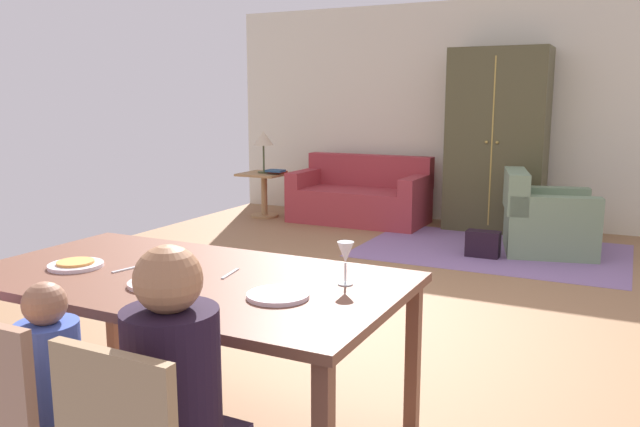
{
  "coord_description": "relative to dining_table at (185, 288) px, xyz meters",
  "views": [
    {
      "loc": [
        1.62,
        -3.77,
        1.54
      ],
      "look_at": [
        -0.05,
        -0.37,
        0.85
      ],
      "focal_mm": 35.75,
      "sensor_mm": 36.0,
      "label": 1
    }
  ],
  "objects": [
    {
      "name": "armchair",
      "position": [
        1.0,
        4.45,
        -0.38
      ],
      "size": [
        1.03,
        1.03,
        0.82
      ],
      "color": "gray",
      "rests_on": "ground_plane"
    },
    {
      "name": "plate_near_man",
      "position": [
        -0.54,
        -0.12,
        0.07
      ],
      "size": [
        0.25,
        0.25,
        0.02
      ],
      "primitive_type": "cylinder",
      "color": "white",
      "rests_on": "dining_table"
    },
    {
      "name": "area_rug",
      "position": [
        0.53,
        4.26,
        -0.69
      ],
      "size": [
        2.6,
        1.8,
        0.01
      ],
      "primitive_type": "cube",
      "color": "gray",
      "rests_on": "ground_plane"
    },
    {
      "name": "fork",
      "position": [
        -0.29,
        -0.05,
        0.07
      ],
      "size": [
        0.05,
        0.15,
        0.01
      ],
      "primitive_type": "cube",
      "rotation": [
        0.0,
        0.0,
        -0.23
      ],
      "color": "silver",
      "rests_on": "dining_table"
    },
    {
      "name": "table_lamp",
      "position": [
        -2.54,
        4.86,
        0.31
      ],
      "size": [
        0.26,
        0.26,
        0.54
      ],
      "color": "#414C2D",
      "rests_on": "side_table"
    },
    {
      "name": "pizza_near_child",
      "position": [
        0.0,
        -0.18,
        0.09
      ],
      "size": [
        0.17,
        0.17,
        0.01
      ],
      "primitive_type": "cylinder",
      "color": "gold",
      "rests_on": "plate_near_child"
    },
    {
      "name": "ground_plane",
      "position": [
        0.14,
        2.33,
        -0.71
      ],
      "size": [
        6.87,
        6.71,
        0.02
      ],
      "primitive_type": "cube",
      "color": "#956C48"
    },
    {
      "name": "side_table",
      "position": [
        -2.54,
        4.86,
        -0.32
      ],
      "size": [
        0.56,
        0.56,
        0.58
      ],
      "color": "#A0774A",
      "rests_on": "ground_plane"
    },
    {
      "name": "dining_chair_child",
      "position": [
        0.0,
        -0.89,
        -0.21
      ],
      "size": [
        0.43,
        0.43,
        0.87
      ],
      "color": "#A17459",
      "rests_on": "ground_plane"
    },
    {
      "name": "armoire",
      "position": [
        0.32,
        5.35,
        0.35
      ],
      "size": [
        1.1,
        0.59,
        2.1
      ],
      "color": "#4B462A",
      "rests_on": "ground_plane"
    },
    {
      "name": "knife",
      "position": [
        0.18,
        0.1,
        0.07
      ],
      "size": [
        0.04,
        0.17,
        0.01
      ],
      "primitive_type": "cube",
      "rotation": [
        0.0,
        0.0,
        0.17
      ],
      "color": "silver",
      "rests_on": "dining_table"
    },
    {
      "name": "person_woman",
      "position": [
        0.54,
        -0.72,
        -0.18
      ],
      "size": [
        0.3,
        0.4,
        1.11
      ],
      "color": "#3F3555",
      "rests_on": "ground_plane"
    },
    {
      "name": "book_upper",
      "position": [
        -2.34,
        4.81,
        -0.08
      ],
      "size": [
        0.22,
        0.16,
        0.03
      ],
      "primitive_type": "cube",
      "color": "#2A4E77",
      "rests_on": "book_lower"
    },
    {
      "name": "back_wall",
      "position": [
        0.14,
        5.74,
        0.65
      ],
      "size": [
        6.87,
        0.1,
        2.7
      ],
      "primitive_type": "cube",
      "color": "beige",
      "rests_on": "ground_plane"
    },
    {
      "name": "wine_glass",
      "position": [
        0.71,
        0.18,
        0.19
      ],
      "size": [
        0.07,
        0.07,
        0.19
      ],
      "color": "silver",
      "rests_on": "dining_table"
    },
    {
      "name": "book_lower",
      "position": [
        -2.37,
        4.91,
        -0.1
      ],
      "size": [
        0.22,
        0.16,
        0.03
      ],
      "primitive_type": "cube",
      "color": "maroon",
      "rests_on": "side_table"
    },
    {
      "name": "plate_near_child",
      "position": [
        0.0,
        -0.18,
        0.07
      ],
      "size": [
        0.25,
        0.25,
        0.02
      ],
      "primitive_type": "cylinder",
      "color": "silver",
      "rests_on": "dining_table"
    },
    {
      "name": "plate_near_woman",
      "position": [
        0.54,
        -0.1,
        0.07
      ],
      "size": [
        0.25,
        0.25,
        0.02
      ],
      "primitive_type": "cylinder",
      "color": "silver",
      "rests_on": "dining_table"
    },
    {
      "name": "dining_table",
      "position": [
        0.0,
        0.0,
        0.0
      ],
      "size": [
        1.96,
        1.06,
        0.76
      ],
      "color": "brown",
      "rests_on": "ground_plane"
    },
    {
      "name": "person_child",
      "position": [
        -0.0,
        -0.72,
        -0.27
      ],
      "size": [
        0.22,
        0.29,
        0.92
      ],
      "color": "#3A4246",
      "rests_on": "ground_plane"
    },
    {
      "name": "handbag",
      "position": [
        0.5,
        3.96,
        -0.57
      ],
      "size": [
        0.32,
        0.16,
        0.26
      ],
      "primitive_type": "cube",
      "color": "black",
      "rests_on": "ground_plane"
    },
    {
      "name": "couch",
      "position": [
        -1.28,
        5.12,
        -0.39
      ],
      "size": [
        1.66,
        0.86,
        0.82
      ],
      "color": "#A1343C",
      "rests_on": "ground_plane"
    },
    {
      "name": "pizza_near_man",
      "position": [
        -0.54,
        -0.12,
        0.09
      ],
      "size": [
        0.17,
        0.17,
        0.01
      ],
      "primitive_type": "cylinder",
      "color": "gold",
      "rests_on": "plate_near_man"
    }
  ]
}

